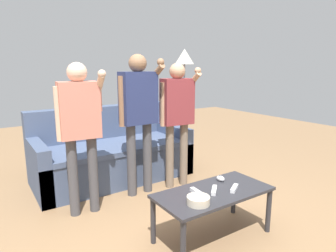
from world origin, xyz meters
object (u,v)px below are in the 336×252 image
Objects in this scene: snack_bowl at (198,200)px; player_center at (139,108)px; game_remote_nunchuk at (220,178)px; player_right at (177,111)px; floor_lamp at (184,68)px; coffee_table at (213,197)px; player_left at (80,121)px; couch at (112,155)px; game_remote_wand_spare at (234,188)px; game_remote_wand_far at (214,190)px; game_remote_wand_near at (197,192)px.

player_center is (0.17, 1.26, 0.54)m from snack_bowl.
game_remote_nunchuk is 1.09m from player_right.
game_remote_nunchuk is 0.05× the size of floor_lamp.
coffee_table is 11.42× the size of game_remote_nunchuk.
coffee_table is 5.67× the size of snack_bowl.
player_right is (1.17, 0.05, 0.00)m from player_left.
player_center is at bearing -149.12° from floor_lamp.
snack_bowl is (-0.26, -0.11, 0.09)m from coffee_table.
couch is 1.80m from coffee_table.
couch is 1.91m from game_remote_wand_spare.
game_remote_wand_spare is (0.17, -0.06, 0.00)m from game_remote_wand_far.
game_remote_wand_near is (-0.15, 0.04, 0.07)m from coffee_table.
player_left is at bearing -156.67° from floor_lamp.
player_center reaches higher than couch.
game_remote_nunchuk reaches higher than game_remote_wand_far.
couch reaches higher than game_remote_nunchuk.
couch is at bearing 90.39° from game_remote_wand_near.
snack_bowl is at bearing -92.84° from couch.
snack_bowl is 2.01× the size of game_remote_nunchuk.
couch reaches higher than game_remote_wand_spare.
game_remote_nunchuk is 0.59× the size of game_remote_wand_spare.
coffee_table is at bearing -84.75° from couch.
player_center reaches higher than game_remote_wand_far.
game_remote_nunchuk is at bearing 14.37° from game_remote_wand_near.
game_remote_wand_near is at bearing -93.24° from player_center.
snack_bowl is at bearing -118.49° from player_right.
game_remote_wand_far is (0.25, 0.10, -0.01)m from snack_bowl.
game_remote_wand_far is (0.14, -0.06, -0.00)m from game_remote_wand_near.
player_center is (-0.29, 1.02, 0.55)m from game_remote_nunchuk.
game_remote_wand_far is at bearing 21.06° from snack_bowl.
player_right is (0.39, 1.09, 0.57)m from coffee_table.
player_left is (-0.61, -0.76, 0.63)m from couch.
couch reaches higher than game_remote_wand_far.
floor_lamp is at bearing 30.88° from player_center.
coffee_table is 0.67× the size of player_left.
floor_lamp reaches higher than coffee_table.
player_left is 1.17m from player_right.
couch is at bearing 128.27° from player_right.
game_remote_wand_near is at bearing -89.61° from couch.
player_center is at bearing 173.26° from player_right.
game_remote_wand_far is at bearing -53.97° from player_left.
player_right reaches higher than couch.
couch is at bearing 94.87° from game_remote_wand_far.
player_left is at bearing 129.91° from game_remote_wand_spare.
game_remote_nunchuk is 1.42m from player_left.
player_center is 1.37m from game_remote_wand_spare.
floor_lamp is 1.09m from player_right.
snack_bowl is 0.10× the size of floor_lamp.
floor_lamp reaches higher than snack_bowl.
couch is 13.61× the size of game_remote_wand_far.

